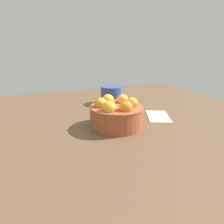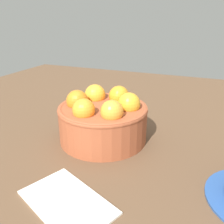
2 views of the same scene
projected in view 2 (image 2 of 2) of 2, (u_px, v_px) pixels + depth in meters
The scene contains 3 objects.
ground_plane at pixel (103, 146), 45.24cm from camera, with size 110.98×113.01×3.22cm, color brown.
terracotta_bowl at pixel (103, 118), 43.10cm from camera, with size 15.99×15.99×9.20cm.
folded_napkin at pixel (67, 201), 29.17cm from camera, with size 11.97×7.14×0.60cm, color white.
Camera 2 is at (16.35, -35.98, 21.39)cm, focal length 38.28 mm.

